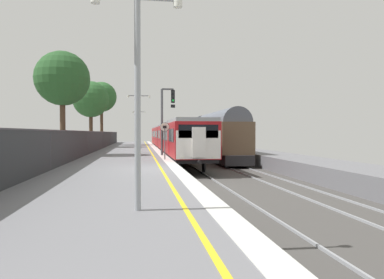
# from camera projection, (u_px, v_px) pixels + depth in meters

# --- Properties ---
(ground) EXTENTS (17.40, 110.00, 1.21)m
(ground) POSITION_uv_depth(u_px,v_px,m) (222.00, 180.00, 17.71)
(ground) COLOR slate
(commuter_train_at_platform) EXTENTS (2.83, 39.65, 3.81)m
(commuter_train_at_platform) POSITION_uv_depth(u_px,v_px,m) (170.00, 137.00, 40.60)
(commuter_train_at_platform) COLOR maroon
(commuter_train_at_platform) RESTS_ON ground
(freight_train_adjacent_track) EXTENTS (2.60, 58.93, 4.70)m
(freight_train_adjacent_track) POSITION_uv_depth(u_px,v_px,m) (188.00, 134.00, 55.90)
(freight_train_adjacent_track) COLOR #232326
(freight_train_adjacent_track) RESTS_ON ground
(signal_gantry) EXTENTS (1.10, 0.24, 5.15)m
(signal_gantry) POSITION_uv_depth(u_px,v_px,m) (165.00, 114.00, 27.62)
(signal_gantry) COLOR #47474C
(signal_gantry) RESTS_ON ground
(speed_limit_sign) EXTENTS (0.59, 0.08, 2.40)m
(speed_limit_sign) POSITION_uv_depth(u_px,v_px,m) (165.00, 136.00, 23.17)
(speed_limit_sign) COLOR #59595B
(speed_limit_sign) RESTS_ON ground
(platform_lamp_near) EXTENTS (2.00, 0.20, 4.82)m
(platform_lamp_near) POSITION_uv_depth(u_px,v_px,m) (137.00, 80.00, 7.94)
(platform_lamp_near) COLOR #93999E
(platform_lamp_near) RESTS_ON ground
(platform_lamp_mid) EXTENTS (2.00, 0.20, 5.01)m
(platform_lamp_mid) POSITION_uv_depth(u_px,v_px,m) (139.00, 118.00, 30.70)
(platform_lamp_mid) COLOR #93999E
(platform_lamp_mid) RESTS_ON ground
(platform_lamp_far) EXTENTS (2.00, 0.20, 4.97)m
(platform_lamp_far) POSITION_uv_depth(u_px,v_px,m) (139.00, 124.00, 53.46)
(platform_lamp_far) COLOR #93999E
(platform_lamp_far) RESTS_ON ground
(platform_back_fence) EXTENTS (0.07, 99.00, 1.88)m
(platform_back_fence) POSITION_uv_depth(u_px,v_px,m) (50.00, 149.00, 16.50)
(platform_back_fence) COLOR #282B2D
(platform_back_fence) RESTS_ON ground
(background_tree_left) EXTENTS (4.11, 4.11, 7.90)m
(background_tree_left) POSITION_uv_depth(u_px,v_px,m) (62.00, 81.00, 27.18)
(background_tree_left) COLOR #473323
(background_tree_left) RESTS_ON ground
(background_tree_centre) EXTENTS (4.31, 4.31, 7.90)m
(background_tree_centre) POSITION_uv_depth(u_px,v_px,m) (92.00, 100.00, 42.84)
(background_tree_centre) COLOR #473323
(background_tree_centre) RESTS_ON ground
(background_tree_right) EXTENTS (4.25, 4.18, 8.86)m
(background_tree_right) POSITION_uv_depth(u_px,v_px,m) (100.00, 98.00, 50.15)
(background_tree_right) COLOR #473323
(background_tree_right) RESTS_ON ground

